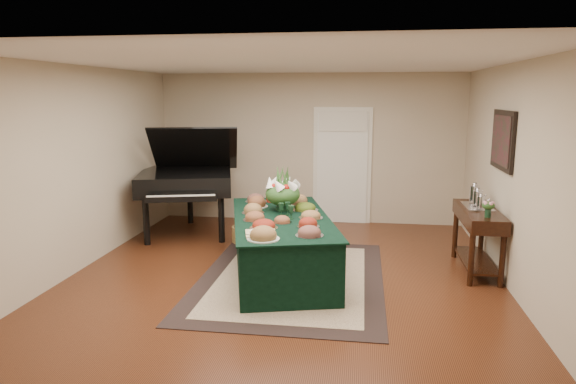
# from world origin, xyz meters

# --- Properties ---
(ground) EXTENTS (6.00, 6.00, 0.00)m
(ground) POSITION_xyz_m (0.00, 0.00, 0.00)
(ground) COLOR black
(ground) RESTS_ON ground
(area_rug) EXTENTS (2.31, 3.24, 0.01)m
(area_rug) POSITION_xyz_m (0.10, -0.10, 0.01)
(area_rug) COLOR black
(area_rug) RESTS_ON ground
(kitchen_doorway) EXTENTS (1.05, 0.07, 2.10)m
(kitchen_doorway) POSITION_xyz_m (0.60, 2.97, 1.02)
(kitchen_doorway) COLOR silver
(kitchen_doorway) RESTS_ON ground
(buffet_table) EXTENTS (1.82, 2.78, 0.76)m
(buffet_table) POSITION_xyz_m (-0.05, 0.07, 0.39)
(buffet_table) COLOR black
(buffet_table) RESTS_ON ground
(food_platters) EXTENTS (1.28, 2.32, 0.12)m
(food_platters) POSITION_xyz_m (-0.10, 0.06, 0.81)
(food_platters) COLOR silver
(food_platters) RESTS_ON buffet_table
(cutting_board) EXTENTS (0.42, 0.42, 0.10)m
(cutting_board) POSITION_xyz_m (-0.15, -0.78, 0.80)
(cutting_board) COLOR tan
(cutting_board) RESTS_ON buffet_table
(green_goblets) EXTENTS (0.23, 0.28, 0.18)m
(green_goblets) POSITION_xyz_m (0.01, 0.08, 0.85)
(green_goblets) COLOR #13301C
(green_goblets) RESTS_ON buffet_table
(floral_centerpiece) EXTENTS (0.49, 0.49, 0.49)m
(floral_centerpiece) POSITION_xyz_m (-0.09, 0.44, 1.05)
(floral_centerpiece) COLOR #13301C
(floral_centerpiece) RESTS_ON buffet_table
(grand_piano) EXTENTS (1.86, 2.07, 1.82)m
(grand_piano) POSITION_xyz_m (-1.94, 1.81, 0.92)
(grand_piano) COLOR black
(grand_piano) RESTS_ON ground
(wicker_basket) EXTENTS (0.41, 0.41, 0.26)m
(wicker_basket) POSITION_xyz_m (-0.86, 1.42, 0.13)
(wicker_basket) COLOR olive
(wicker_basket) RESTS_ON ground
(mahogany_sideboard) EXTENTS (0.45, 1.35, 0.85)m
(mahogany_sideboard) POSITION_xyz_m (2.49, 0.54, 0.66)
(mahogany_sideboard) COLOR black
(mahogany_sideboard) RESTS_ON ground
(tea_service) EXTENTS (0.34, 0.58, 0.30)m
(tea_service) POSITION_xyz_m (2.50, 0.71, 0.96)
(tea_service) COLOR silver
(tea_service) RESTS_ON mahogany_sideboard
(pink_bouquet) EXTENTS (0.17, 0.17, 0.21)m
(pink_bouquet) POSITION_xyz_m (2.50, 0.08, 0.99)
(pink_bouquet) COLOR #13301C
(pink_bouquet) RESTS_ON mahogany_sideboard
(wall_painting) EXTENTS (0.05, 0.95, 0.75)m
(wall_painting) POSITION_xyz_m (2.72, 0.54, 1.75)
(wall_painting) COLOR black
(wall_painting) RESTS_ON ground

